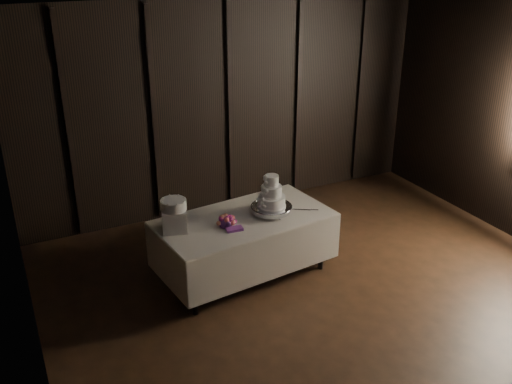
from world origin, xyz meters
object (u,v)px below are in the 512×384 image
object	(u,v)px
small_cake	(173,205)
box_pedestal	(174,220)
cake_stand	(271,210)
wedding_cake	(270,195)
display_table	(244,244)
bouquet	(226,221)

from	to	relation	value
small_cake	box_pedestal	bearing A→B (deg)	0.00
cake_stand	wedding_cake	xyz separation A→B (m)	(-0.03, -0.02, 0.20)
wedding_cake	small_cake	bearing A→B (deg)	156.48
box_pedestal	display_table	bearing A→B (deg)	-3.59
display_table	bouquet	size ratio (longest dim) A/B	5.35
box_pedestal	small_cake	world-z (taller)	small_cake
bouquet	box_pedestal	world-z (taller)	box_pedestal
bouquet	small_cake	size ratio (longest dim) A/B	1.42
display_table	small_cake	world-z (taller)	small_cake
display_table	wedding_cake	xyz separation A→B (m)	(0.30, -0.05, 0.58)
cake_stand	small_cake	bearing A→B (deg)	175.96
bouquet	box_pedestal	xyz separation A→B (m)	(-0.53, 0.16, 0.06)
wedding_cake	box_pedestal	world-z (taller)	wedding_cake
box_pedestal	small_cake	bearing A→B (deg)	0.00
cake_stand	box_pedestal	bearing A→B (deg)	175.96
bouquet	small_cake	world-z (taller)	small_cake
display_table	box_pedestal	xyz separation A→B (m)	(-0.80, 0.05, 0.47)
cake_stand	small_cake	size ratio (longest dim) A/B	1.74
wedding_cake	small_cake	size ratio (longest dim) A/B	1.37
wedding_cake	small_cake	xyz separation A→B (m)	(-1.11, 0.10, 0.06)
display_table	box_pedestal	world-z (taller)	box_pedestal
wedding_cake	bouquet	bearing A→B (deg)	168.21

